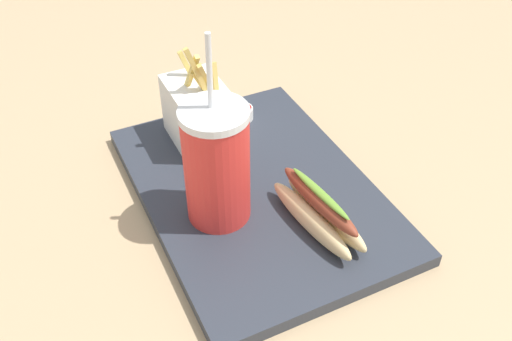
# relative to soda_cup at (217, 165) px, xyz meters

# --- Properties ---
(ground_plane) EXTENTS (2.40, 2.40, 0.02)m
(ground_plane) POSITION_rel_soda_cup_xyz_m (0.03, -0.07, -0.12)
(ground_plane) COLOR tan
(food_tray) EXTENTS (0.44, 0.31, 0.02)m
(food_tray) POSITION_rel_soda_cup_xyz_m (0.03, -0.07, -0.10)
(food_tray) COLOR #2D333D
(food_tray) RESTS_ON ground_plane
(soda_cup) EXTENTS (0.09, 0.09, 0.27)m
(soda_cup) POSITION_rel_soda_cup_xyz_m (0.00, 0.00, 0.00)
(soda_cup) COLOR red
(soda_cup) RESTS_ON food_tray
(fries_basket) EXTENTS (0.11, 0.08, 0.17)m
(fries_basket) POSITION_rel_soda_cup_xyz_m (0.17, -0.04, -0.03)
(fries_basket) COLOR white
(fries_basket) RESTS_ON food_tray
(hot_dog_1) EXTENTS (0.17, 0.07, 0.06)m
(hot_dog_1) POSITION_rel_soda_cup_xyz_m (-0.08, -0.11, -0.06)
(hot_dog_1) COLOR #E5C689
(hot_dog_1) RESTS_ON food_tray
(ketchup_cup_1) EXTENTS (0.04, 0.04, 0.02)m
(ketchup_cup_1) POSITION_rel_soda_cup_xyz_m (0.19, -0.12, -0.07)
(ketchup_cup_1) COLOR white
(ketchup_cup_1) RESTS_ON food_tray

